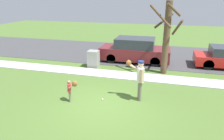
# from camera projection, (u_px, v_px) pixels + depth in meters

# --- Properties ---
(ground_plane) EXTENTS (48.00, 48.00, 0.00)m
(ground_plane) POSITION_uv_depth(u_px,v_px,m) (120.00, 76.00, 11.64)
(ground_plane) COLOR #4C6B2D
(sidewalk_strip) EXTENTS (36.00, 1.20, 0.06)m
(sidewalk_strip) POSITION_uv_depth(u_px,v_px,m) (120.00, 75.00, 11.72)
(sidewalk_strip) COLOR beige
(sidewalk_strip) RESTS_ON ground
(road_surface) EXTENTS (36.00, 6.80, 0.02)m
(road_surface) POSITION_uv_depth(u_px,v_px,m) (134.00, 53.00, 16.28)
(road_surface) COLOR #424244
(road_surface) RESTS_ON ground
(person_adult) EXTENTS (0.84, 0.61, 1.78)m
(person_adult) POSITION_uv_depth(u_px,v_px,m) (139.00, 76.00, 8.61)
(person_adult) COLOR #6B6656
(person_adult) RESTS_ON ground
(person_child) EXTENTS (0.52, 0.33, 1.02)m
(person_child) POSITION_uv_depth(u_px,v_px,m) (71.00, 88.00, 8.58)
(person_child) COLOR #6B6656
(person_child) RESTS_ON ground
(baseball) EXTENTS (0.07, 0.07, 0.07)m
(baseball) POSITION_uv_depth(u_px,v_px,m) (102.00, 99.00, 8.94)
(baseball) COLOR white
(baseball) RESTS_ON ground
(utility_cabinet) EXTENTS (0.66, 0.62, 1.08)m
(utility_cabinet) POSITION_uv_depth(u_px,v_px,m) (93.00, 59.00, 12.98)
(utility_cabinet) COLOR gray
(utility_cabinet) RESTS_ON ground
(street_tree_near) EXTENTS (1.84, 1.88, 4.09)m
(street_tree_near) POSITION_uv_depth(u_px,v_px,m) (167.00, 36.00, 11.38)
(street_tree_near) COLOR brown
(street_tree_near) RESTS_ON ground
(parked_suv_maroon) EXTENTS (4.70, 1.90, 1.63)m
(parked_suv_maroon) POSITION_uv_depth(u_px,v_px,m) (135.00, 50.00, 14.05)
(parked_suv_maroon) COLOR maroon
(parked_suv_maroon) RESTS_ON road_surface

